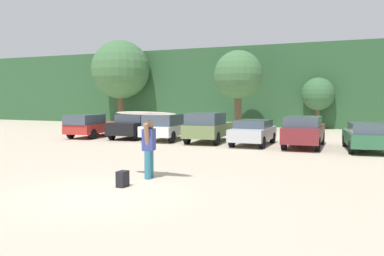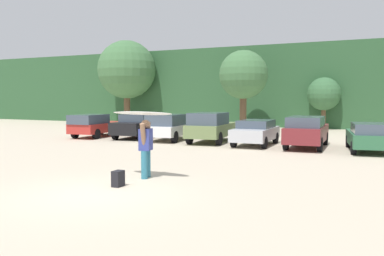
{
  "view_description": "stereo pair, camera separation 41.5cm",
  "coord_description": "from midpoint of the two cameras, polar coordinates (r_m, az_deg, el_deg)",
  "views": [
    {
      "loc": [
        6.3,
        -8.5,
        2.48
      ],
      "look_at": [
        -0.42,
        6.81,
        1.26
      ],
      "focal_mm": 38.31,
      "sensor_mm": 36.0,
      "label": 1
    },
    {
      "loc": [
        6.68,
        -8.33,
        2.48
      ],
      "look_at": [
        -0.42,
        6.81,
        1.26
      ],
      "focal_mm": 38.31,
      "sensor_mm": 36.0,
      "label": 2
    }
  ],
  "objects": [
    {
      "name": "ground_plane",
      "position": [
        10.92,
        -12.35,
        -9.04
      ],
      "size": [
        120.0,
        120.0,
        0.0
      ],
      "primitive_type": "plane",
      "color": "beige"
    },
    {
      "name": "hillside_ridge",
      "position": [
        41.08,
        16.09,
        5.45
      ],
      "size": [
        108.0,
        12.0,
        7.02
      ],
      "primitive_type": "cube",
      "color": "#2D5633",
      "rests_on": "ground_plane"
    },
    {
      "name": "tree_left",
      "position": [
        39.65,
        -8.79,
        8.01
      ],
      "size": [
        5.5,
        5.5,
        7.93
      ],
      "color": "brown",
      "rests_on": "ground_plane"
    },
    {
      "name": "tree_center_left",
      "position": [
        32.66,
        7.53,
        7.31
      ],
      "size": [
        3.84,
        3.84,
        6.24
      ],
      "color": "brown",
      "rests_on": "ground_plane"
    },
    {
      "name": "tree_right",
      "position": [
        34.15,
        18.23,
        4.5
      ],
      "size": [
        2.62,
        2.62,
        4.13
      ],
      "color": "brown",
      "rests_on": "ground_plane"
    },
    {
      "name": "parked_car_red",
      "position": [
        26.78,
        -12.83,
        0.41
      ],
      "size": [
        2.11,
        4.61,
        1.47
      ],
      "rotation": [
        0.0,
        0.0,
        1.66
      ],
      "color": "#B72D28",
      "rests_on": "ground_plane"
    },
    {
      "name": "parked_car_black",
      "position": [
        25.66,
        -7.13,
        0.34
      ],
      "size": [
        2.27,
        4.18,
        1.5
      ],
      "rotation": [
        0.0,
        0.0,
        1.68
      ],
      "color": "black",
      "rests_on": "ground_plane"
    },
    {
      "name": "parked_car_white",
      "position": [
        24.01,
        -2.71,
        0.2
      ],
      "size": [
        2.22,
        4.38,
        1.54
      ],
      "rotation": [
        0.0,
        0.0,
        1.66
      ],
      "color": "white",
      "rests_on": "ground_plane"
    },
    {
      "name": "parked_car_olive_green",
      "position": [
        22.91,
        3.19,
        0.18
      ],
      "size": [
        2.2,
        4.57,
        1.68
      ],
      "rotation": [
        0.0,
        0.0,
        1.65
      ],
      "color": "#6B7F4C",
      "rests_on": "ground_plane"
    },
    {
      "name": "parked_car_silver",
      "position": [
        21.81,
        9.4,
        -0.51
      ],
      "size": [
        1.87,
        4.03,
        1.33
      ],
      "rotation": [
        0.0,
        0.0,
        1.6
      ],
      "color": "silver",
      "rests_on": "ground_plane"
    },
    {
      "name": "parked_car_maroon",
      "position": [
        21.27,
        16.21,
        -0.39
      ],
      "size": [
        1.92,
        4.69,
        1.58
      ],
      "rotation": [
        0.0,
        0.0,
        1.61
      ],
      "color": "maroon",
      "rests_on": "ground_plane"
    },
    {
      "name": "parked_car_forest_green",
      "position": [
        20.61,
        24.02,
        -1.08
      ],
      "size": [
        2.35,
        4.48,
        1.36
      ],
      "rotation": [
        0.0,
        0.0,
        1.72
      ],
      "color": "#2D6642",
      "rests_on": "ground_plane"
    },
    {
      "name": "person_adult",
      "position": [
        12.73,
        -5.53,
        -2.4
      ],
      "size": [
        0.43,
        0.78,
        1.81
      ],
      "rotation": [
        0.0,
        0.0,
        3.39
      ],
      "color": "teal",
      "rests_on": "ground_plane"
    },
    {
      "name": "surfboard_white",
      "position": [
        12.56,
        -6.09,
        2.06
      ],
      "size": [
        2.12,
        0.64,
        0.17
      ],
      "rotation": [
        0.0,
        0.0,
        3.12
      ],
      "color": "white"
    },
    {
      "name": "backpack_dropped",
      "position": [
        11.7,
        -9.25,
        -6.97
      ],
      "size": [
        0.24,
        0.34,
        0.45
      ],
      "color": "black",
      "rests_on": "ground_plane"
    }
  ]
}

